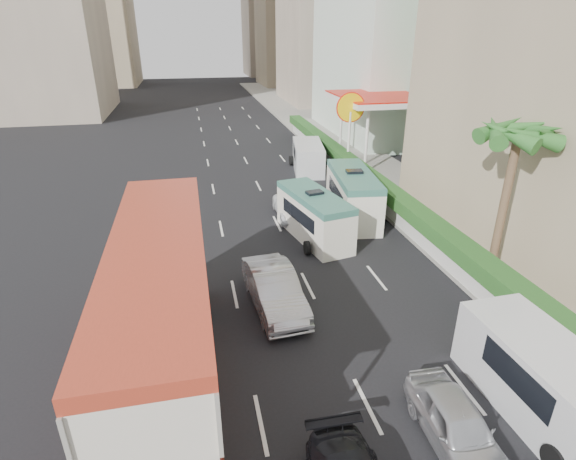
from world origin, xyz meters
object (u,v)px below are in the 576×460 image
object	(u,v)px
car_silver_lane_b	(453,443)
panel_van_near	(546,383)
shell_station	(376,130)
double_decker_bus	(166,320)
minibus_far	(353,195)
minibus_near	(314,216)
car_silver_lane_a	(275,306)
van_asset	(294,218)
palm_tree	(503,207)
panel_van_far	(308,157)

from	to	relation	value
car_silver_lane_b	panel_van_near	bearing A→B (deg)	10.61
shell_station	double_decker_bus	bearing A→B (deg)	-124.82
car_silver_lane_b	minibus_far	bearing A→B (deg)	81.86
car_silver_lane_b	minibus_near	xyz separation A→B (m)	(-0.21, 13.52, 1.24)
car_silver_lane_a	minibus_near	xyz separation A→B (m)	(3.27, 6.02, 1.24)
van_asset	minibus_far	distance (m)	3.71
double_decker_bus	car_silver_lane_b	xyz separation A→B (m)	(7.37, -3.76, -2.53)
car_silver_lane_a	van_asset	world-z (taller)	car_silver_lane_a
car_silver_lane_a	shell_station	bearing A→B (deg)	53.18
car_silver_lane_b	double_decker_bus	bearing A→B (deg)	154.79
car_silver_lane_a	minibus_far	world-z (taller)	minibus_far
double_decker_bus	car_silver_lane_b	size ratio (longest dim) A/B	2.84
minibus_far	panel_van_near	size ratio (longest dim) A/B	1.12
double_decker_bus	car_silver_lane_b	world-z (taller)	double_decker_bus
palm_tree	van_asset	bearing A→B (deg)	129.02
panel_van_near	palm_tree	distance (m)	8.38
minibus_near	palm_tree	size ratio (longest dim) A/B	0.87
van_asset	minibus_near	bearing A→B (deg)	-80.54
car_silver_lane_b	palm_tree	distance (m)	10.63
double_decker_bus	panel_van_far	bearing A→B (deg)	65.50
car_silver_lane_b	panel_van_far	size ratio (longest dim) A/B	0.72
minibus_far	car_silver_lane_b	bearing A→B (deg)	-92.80
car_silver_lane_a	minibus_near	world-z (taller)	minibus_near
minibus_far	panel_van_far	xyz separation A→B (m)	(-0.08, 10.02, -0.30)
car_silver_lane_a	van_asset	size ratio (longest dim) A/B	1.13
double_decker_bus	shell_station	world-z (taller)	shell_station
panel_van_near	shell_station	bearing A→B (deg)	76.22
double_decker_bus	car_silver_lane_b	distance (m)	8.65
van_asset	panel_van_far	bearing A→B (deg)	72.05
palm_tree	panel_van_near	bearing A→B (deg)	-115.27
car_silver_lane_b	minibus_far	size ratio (longest dim) A/B	0.63
van_asset	shell_station	xyz separation A→B (m)	(9.25, 10.30, 2.75)
minibus_far	panel_van_far	distance (m)	10.02
panel_van_far	palm_tree	distance (m)	18.59
car_silver_lane_b	van_asset	bearing A→B (deg)	93.96
panel_van_near	shell_station	size ratio (longest dim) A/B	0.69
van_asset	panel_van_far	world-z (taller)	panel_van_far
palm_tree	shell_station	world-z (taller)	palm_tree
car_silver_lane_b	minibus_near	world-z (taller)	minibus_near
van_asset	panel_van_far	size ratio (longest dim) A/B	0.80
van_asset	panel_van_far	xyz separation A→B (m)	(3.31, 9.36, 1.07)
minibus_near	panel_van_near	world-z (taller)	minibus_near
car_silver_lane_b	minibus_far	world-z (taller)	minibus_far
van_asset	minibus_far	xyz separation A→B (m)	(3.39, -0.65, 1.37)
palm_tree	minibus_far	bearing A→B (deg)	114.47
panel_van_near	panel_van_far	bearing A→B (deg)	89.01
van_asset	shell_station	bearing A→B (deg)	49.57
minibus_near	double_decker_bus	bearing A→B (deg)	-137.93
double_decker_bus	car_silver_lane_a	bearing A→B (deg)	43.90
double_decker_bus	minibus_near	bearing A→B (deg)	53.74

